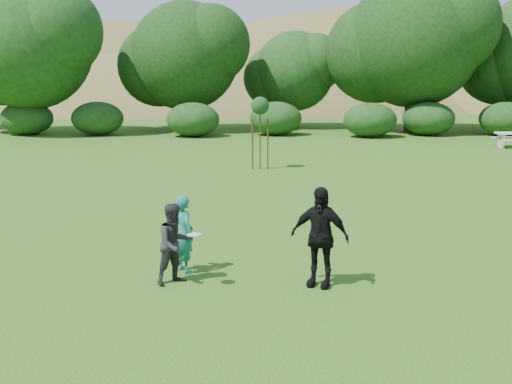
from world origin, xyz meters
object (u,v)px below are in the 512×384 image
at_px(player_teal, 184,234).
at_px(player_black, 320,237).
at_px(sapling, 260,108).
at_px(player_grey, 175,244).

xyz_separation_m(player_teal, player_black, (2.56, -0.87, 0.17)).
xyz_separation_m(player_teal, sapling, (1.78, 12.89, 1.65)).
height_order(player_black, sapling, sapling).
bearing_deg(player_grey, sapling, 45.48).
xyz_separation_m(player_grey, player_black, (2.67, -0.19, 0.17)).
xyz_separation_m(player_grey, sapling, (1.89, 13.58, 1.66)).
height_order(player_grey, player_black, player_black).
height_order(player_grey, sapling, sapling).
relative_size(player_black, sapling, 0.66).
xyz_separation_m(player_teal, player_grey, (-0.11, -0.68, -0.01)).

